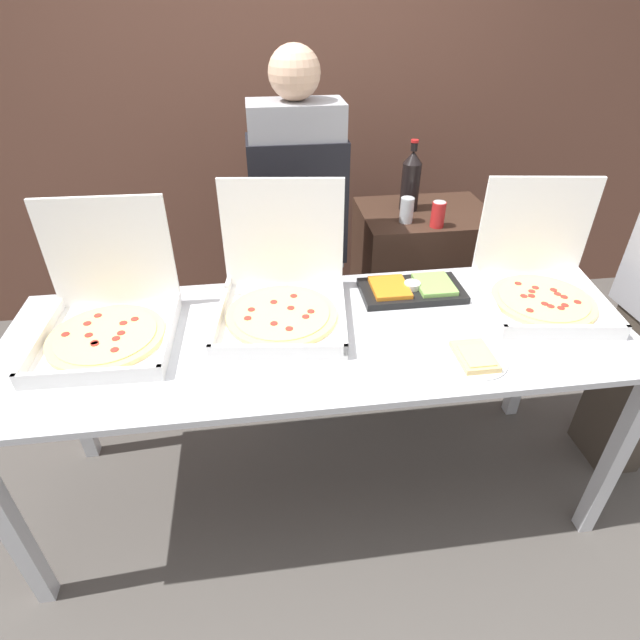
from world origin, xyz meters
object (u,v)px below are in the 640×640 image
Objects in this scene: soda_can_silver at (407,210)px; person_server_vest at (298,231)px; pizza_box_far_left at (541,282)px; soda_bottle at (411,180)px; soda_can_colored at (438,214)px; pizza_box_near_right at (107,316)px; veggie_tray at (412,289)px; paper_plate_front_left at (474,357)px; pizza_box_far_right at (282,294)px.

soda_can_silver is 0.55m from person_server_vest.
soda_can_silver is at bearing 128.54° from pizza_box_far_left.
soda_can_silver is at bearing -109.71° from soda_bottle.
soda_bottle is 0.27m from soda_can_colored.
pizza_box_near_right is at bearing -152.88° from soda_can_silver.
pizza_box_far_left is 1.26× the size of veggie_tray.
pizza_box_near_right is 2.17× the size of paper_plate_front_left.
soda_can_colored is (0.16, 0.91, 0.14)m from paper_plate_front_left.
soda_bottle is at bearing 70.29° from soda_can_silver.
soda_can_silver is at bearing 150.59° from soda_can_colored.
pizza_box_far_right is at bearing 148.51° from paper_plate_front_left.
pizza_box_far_left is at bearing -66.69° from soda_can_colored.
person_server_vest is at bearing -172.03° from soda_can_silver.
pizza_box_far_right is 0.54m from person_server_vest.
soda_bottle is (0.71, 0.76, 0.16)m from pizza_box_far_right.
pizza_box_near_right is at bearing -157.62° from soda_can_colored.
person_server_vest reaches higher than soda_can_colored.
soda_can_colored is at bearing 24.16° from pizza_box_near_right.
soda_can_colored is (1.42, 0.58, 0.07)m from pizza_box_near_right.
soda_can_colored is (0.13, -0.07, 0.00)m from soda_can_silver.
pizza_box_far_left reaches higher than soda_bottle.
veggie_tray is (-0.49, 0.11, -0.06)m from pizza_box_far_left.
paper_plate_front_left is at bearing -78.99° from veggie_tray.
pizza_box_far_left is 0.74m from soda_can_silver.
pizza_box_far_left reaches higher than soda_can_silver.
pizza_box_far_left is 0.96× the size of pizza_box_far_right.
pizza_box_near_right reaches higher than soda_can_silver.
paper_plate_front_left is at bearing -94.36° from soda_bottle.
pizza_box_far_right is 1.31× the size of veggie_tray.
pizza_box_near_right is 1.54m from soda_can_colored.
person_server_vest is at bearing -179.94° from soda_can_colored.
soda_bottle is 0.20m from soda_can_silver.
pizza_box_far_left is at bearing 2.46° from pizza_box_near_right.
person_server_vest is (-0.67, -0.00, -0.04)m from soda_can_colored.
person_server_vest reaches higher than soda_bottle.
soda_bottle reaches higher than soda_can_silver.
soda_can_silver is at bearing 49.80° from pizza_box_far_right.
pizza_box_near_right is 1.18m from veggie_tray.
person_server_vest is at bearing 119.33° from paper_plate_front_left.
pizza_box_near_right reaches higher than pizza_box_far_left.
pizza_box_far_left reaches higher than paper_plate_front_left.
paper_plate_front_left is 1.82× the size of soda_can_colored.
pizza_box_far_left is 0.54m from paper_plate_front_left.
soda_bottle is (-0.32, 0.80, 0.16)m from pizza_box_far_left.
soda_bottle is at bearing -158.21° from person_server_vest.
pizza_box_far_left is at bearing -12.43° from veggie_tray.
paper_plate_front_left is at bearing -100.08° from soda_can_colored.
paper_plate_front_left is (1.26, -0.32, -0.07)m from pizza_box_near_right.
soda_bottle is at bearing 33.23° from pizza_box_near_right.
soda_can_silver is (-0.38, 0.64, 0.07)m from pizza_box_far_left.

